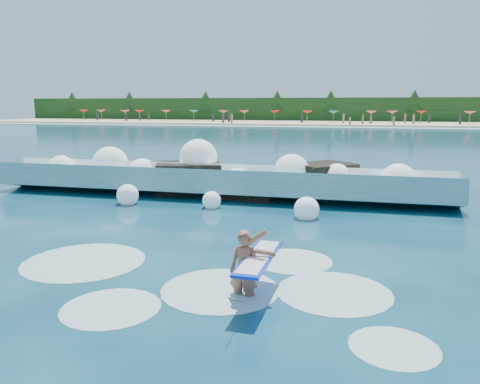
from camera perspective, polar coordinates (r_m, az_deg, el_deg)
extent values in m
plane|color=#07283D|center=(12.41, -9.09, -6.80)|extent=(200.00, 200.00, 0.00)
cube|color=tan|center=(89.04, 11.27, 8.21)|extent=(140.00, 20.00, 0.40)
cube|color=silver|center=(78.08, 10.82, 7.79)|extent=(140.00, 5.00, 0.08)
cube|color=black|center=(98.97, 11.64, 9.75)|extent=(140.00, 4.00, 5.00)
cube|color=teal|center=(19.19, -3.07, 0.95)|extent=(18.60, 2.83, 1.55)
cube|color=white|center=(19.87, -2.40, 2.65)|extent=(18.60, 1.31, 0.72)
cube|color=black|center=(20.23, -6.28, 1.52)|extent=(3.22, 2.84, 1.45)
cube|color=black|center=(18.65, 1.53, 0.45)|extent=(2.28, 1.93, 1.12)
cube|color=black|center=(19.41, 10.12, 1.16)|extent=(2.85, 2.84, 1.57)
imported|color=#8E5442|center=(9.13, 0.50, -9.63)|extent=(0.62, 0.44, 1.61)
cube|color=#0D2BDD|center=(9.02, 2.32, -8.02)|extent=(0.55, 2.21, 0.05)
cube|color=white|center=(9.02, 2.32, -7.94)|extent=(0.46, 2.02, 0.05)
cylinder|color=black|center=(8.04, -0.31, -13.15)|extent=(0.01, 0.91, 0.43)
sphere|color=white|center=(22.10, -20.93, 2.71)|extent=(1.14, 1.14, 1.14)
sphere|color=white|center=(21.38, -15.53, 3.24)|extent=(1.58, 1.58, 1.58)
sphere|color=white|center=(20.66, -11.80, 2.22)|extent=(1.30, 1.30, 1.30)
sphere|color=white|center=(20.22, -5.09, 4.16)|extent=(1.63, 1.63, 1.63)
sphere|color=white|center=(18.56, -0.37, 1.33)|extent=(1.02, 1.02, 1.02)
sphere|color=white|center=(18.87, 6.31, 2.43)|extent=(1.45, 1.45, 1.45)
sphere|color=white|center=(18.63, 11.73, 1.84)|extent=(1.03, 1.03, 1.03)
sphere|color=white|center=(18.24, 18.72, 1.23)|extent=(1.33, 1.33, 1.33)
sphere|color=white|center=(18.01, -13.54, -0.38)|extent=(0.82, 0.82, 0.82)
sphere|color=white|center=(16.93, -3.48, -1.04)|extent=(0.67, 0.67, 0.67)
sphere|color=white|center=(15.50, 8.12, -2.10)|extent=(0.83, 0.83, 0.83)
ellipsoid|color=silver|center=(9.67, -2.43, -11.80)|extent=(2.45, 2.45, 0.12)
ellipsoid|color=silver|center=(9.19, -15.47, -13.46)|extent=(1.86, 1.86, 0.09)
ellipsoid|color=silver|center=(9.71, 11.39, -11.92)|extent=(2.34, 2.34, 0.12)
ellipsoid|color=silver|center=(11.87, -18.48, -8.05)|extent=(2.92, 2.92, 0.15)
ellipsoid|color=silver|center=(11.39, 6.42, -8.35)|extent=(1.93, 1.93, 0.10)
ellipsoid|color=silver|center=(7.97, 18.26, -17.55)|extent=(1.42, 1.42, 0.07)
cone|color=red|center=(109.00, -18.54, 9.36)|extent=(2.00, 2.00, 0.50)
cone|color=#E04267|center=(107.17, -16.57, 9.45)|extent=(2.00, 2.00, 0.50)
cone|color=#E04267|center=(101.25, -13.84, 9.54)|extent=(2.00, 2.00, 0.50)
cone|color=red|center=(99.34, -12.17, 9.59)|extent=(2.00, 2.00, 0.50)
cone|color=#E04267|center=(98.57, -9.01, 9.69)|extent=(2.00, 2.00, 0.50)
cone|color=#168C7F|center=(97.34, -5.67, 9.76)|extent=(2.00, 2.00, 0.50)
cone|color=#E04267|center=(92.54, -2.01, 9.76)|extent=(2.00, 2.00, 0.50)
cone|color=#E04267|center=(93.10, 0.52, 9.77)|extent=(2.00, 2.00, 0.50)
cone|color=red|center=(93.09, 4.27, 9.74)|extent=(2.00, 2.00, 0.50)
cone|color=red|center=(89.37, 8.20, 9.63)|extent=(2.00, 2.00, 0.50)
cone|color=#168C7F|center=(89.23, 11.32, 9.53)|extent=(2.00, 2.00, 0.50)
cone|color=#E04267|center=(90.35, 15.71, 9.35)|extent=(2.00, 2.00, 0.50)
cone|color=#E04267|center=(90.77, 18.07, 9.23)|extent=(2.00, 2.00, 0.50)
cone|color=red|center=(92.06, 21.23, 9.05)|extent=(2.00, 2.00, 0.50)
cone|color=#E04267|center=(90.91, 26.23, 8.67)|extent=(2.00, 2.00, 0.50)
cube|color=#3F332D|center=(85.36, 2.62, 8.97)|extent=(0.35, 0.22, 1.58)
cube|color=brown|center=(82.80, 14.73, 8.54)|extent=(0.35, 0.22, 1.46)
cube|color=#3F332D|center=(93.21, -13.73, 8.80)|extent=(0.35, 0.22, 1.52)
cube|color=#8C664C|center=(92.98, 20.93, 8.42)|extent=(0.35, 0.22, 1.58)
cube|color=#262633|center=(93.45, 26.51, 7.99)|extent=(0.35, 0.22, 1.47)
cube|color=brown|center=(84.82, 15.67, 8.55)|extent=(0.35, 0.22, 1.48)
cube|color=#262633|center=(97.31, -11.18, 8.96)|extent=(0.35, 0.22, 1.48)
cube|color=#3F332D|center=(82.83, 13.19, 8.60)|extent=(0.35, 0.22, 1.44)
cube|color=#8C664C|center=(87.69, 9.25, 8.89)|extent=(0.35, 0.22, 1.60)
cube|color=#262633|center=(99.74, -12.10, 8.95)|extent=(0.35, 0.22, 1.44)
cube|color=brown|center=(91.25, -7.23, 8.95)|extent=(0.35, 0.22, 1.40)
cube|color=#3F332D|center=(86.76, 22.40, 8.14)|extent=(0.35, 0.22, 1.36)
cube|color=brown|center=(98.12, -18.97, 8.62)|extent=(0.35, 0.22, 1.56)
cube|color=#3F332D|center=(81.11, 18.93, 8.03)|extent=(0.35, 0.22, 1.40)
cube|color=#8C664C|center=(79.96, 13.25, 8.36)|extent=(0.35, 0.22, 1.59)
cube|color=#262633|center=(94.38, -18.34, 8.40)|extent=(0.35, 0.22, 1.54)
cube|color=brown|center=(95.00, -3.99, 9.08)|extent=(0.35, 0.22, 1.42)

